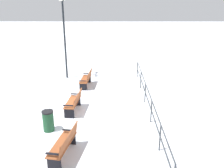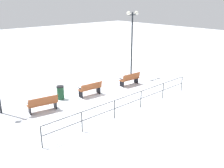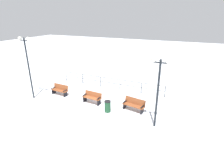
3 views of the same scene
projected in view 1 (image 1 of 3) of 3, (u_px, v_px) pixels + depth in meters
ground_plane at (76, 111)px, 11.36m from camera, size 80.00×80.00×0.00m
bench_nearest at (87, 79)px, 14.32m from camera, size 0.64×1.57×0.89m
bench_second at (74, 102)px, 11.19m from camera, size 0.67×1.56×0.88m
bench_third at (64, 144)px, 8.07m from camera, size 0.82×1.67×0.90m
lamppost_near at (64, 21)px, 14.78m from camera, size 0.28×1.12×4.96m
waterfront_railing at (148, 98)px, 11.13m from camera, size 0.05×10.10×1.00m
trash_bin at (48, 121)px, 9.63m from camera, size 0.45×0.45×0.84m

